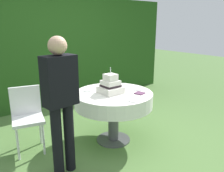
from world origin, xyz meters
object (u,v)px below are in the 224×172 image
object	(u,v)px
garden_chair	(27,113)
standing_person	(61,98)
cake_table	(113,100)
napkin_stack	(140,93)
wedding_cake	(111,86)
serving_plate_left	(126,87)
serving_plate_near	(133,100)
serving_plate_far	(138,89)
serving_plate_right	(88,90)

from	to	relation	value
garden_chair	standing_person	xyz separation A→B (m)	(0.17, -0.78, 0.39)
garden_chair	standing_person	distance (m)	0.89
cake_table	napkin_stack	world-z (taller)	napkin_stack
cake_table	napkin_stack	xyz separation A→B (m)	(0.26, -0.27, 0.13)
wedding_cake	serving_plate_left	xyz separation A→B (m)	(0.35, 0.07, -0.10)
wedding_cake	garden_chair	xyz separation A→B (m)	(-1.05, 0.51, -0.32)
serving_plate_near	garden_chair	world-z (taller)	garden_chair
wedding_cake	garden_chair	size ratio (longest dim) A/B	0.42
serving_plate_far	serving_plate_left	xyz separation A→B (m)	(-0.08, 0.19, 0.00)
serving_plate_far	standing_person	bearing A→B (deg)	-173.02
serving_plate_left	napkin_stack	bearing A→B (deg)	-95.85
serving_plate_near	garden_chair	bearing A→B (deg)	138.30
cake_table	garden_chair	world-z (taller)	garden_chair
serving_plate_right	wedding_cake	bearing A→B (deg)	-53.54
standing_person	serving_plate_near	bearing A→B (deg)	-10.90
cake_table	serving_plate_right	world-z (taller)	serving_plate_right
serving_plate_near	serving_plate_right	world-z (taller)	same
standing_person	serving_plate_left	bearing A→B (deg)	15.73
wedding_cake	serving_plate_right	bearing A→B (deg)	126.46
serving_plate_left	standing_person	bearing A→B (deg)	-164.27
serving_plate_far	serving_plate_left	size ratio (longest dim) A/B	1.17
napkin_stack	cake_table	bearing A→B (deg)	134.74
serving_plate_right	napkin_stack	size ratio (longest dim) A/B	1.10
serving_plate_near	napkin_stack	size ratio (longest dim) A/B	1.10
cake_table	wedding_cake	xyz separation A→B (m)	(-0.04, 0.01, 0.22)
napkin_stack	garden_chair	world-z (taller)	garden_chair
wedding_cake	serving_plate_near	bearing A→B (deg)	-86.67
serving_plate_far	garden_chair	world-z (taller)	garden_chair
serving_plate_near	serving_plate_left	xyz separation A→B (m)	(0.32, 0.52, 0.00)
standing_person	serving_plate_far	bearing A→B (deg)	6.98
serving_plate_right	serving_plate_near	bearing A→B (deg)	-72.13
serving_plate_far	serving_plate_right	bearing A→B (deg)	147.53
serving_plate_far	serving_plate_right	xyz separation A→B (m)	(-0.63, 0.40, 0.00)
serving_plate_near	napkin_stack	distance (m)	0.33
serving_plate_far	serving_plate_right	size ratio (longest dim) A/B	1.10
serving_plate_far	cake_table	bearing A→B (deg)	164.11
serving_plate_left	napkin_stack	xyz separation A→B (m)	(-0.04, -0.35, 0.00)
wedding_cake	napkin_stack	size ratio (longest dim) A/B	3.01
serving_plate_near	garden_chair	size ratio (longest dim) A/B	0.15
serving_plate_near	serving_plate_far	distance (m)	0.52
cake_table	wedding_cake	distance (m)	0.23
serving_plate_right	garden_chair	size ratio (longest dim) A/B	0.15
napkin_stack	serving_plate_far	bearing A→B (deg)	54.70
serving_plate_left	napkin_stack	distance (m)	0.35
napkin_stack	standing_person	world-z (taller)	standing_person
garden_chair	standing_person	bearing A→B (deg)	-77.99
cake_table	serving_plate_right	size ratio (longest dim) A/B	8.30
serving_plate_right	garden_chair	distance (m)	0.89
serving_plate_near	standing_person	world-z (taller)	standing_person
wedding_cake	garden_chair	world-z (taller)	wedding_cake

